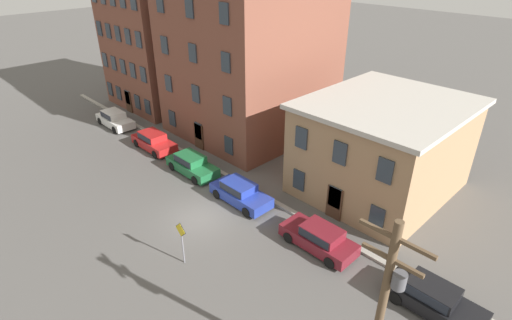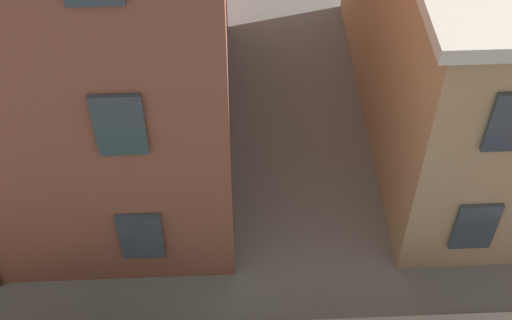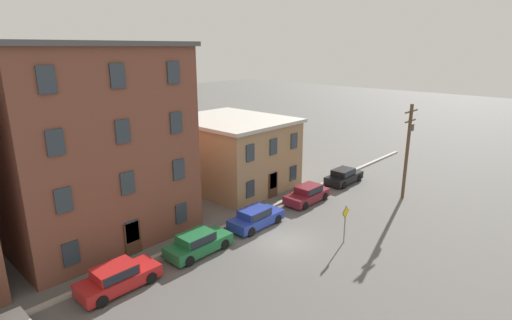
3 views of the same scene
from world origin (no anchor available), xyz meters
The scene contains 0 objects.
Camera 2 is at (-2.06, -3.06, 13.44)m, focal length 50.00 mm.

